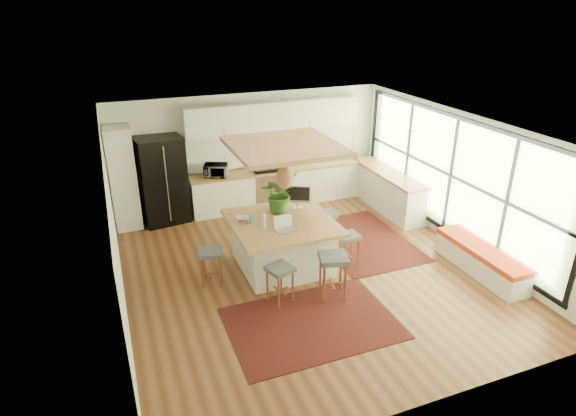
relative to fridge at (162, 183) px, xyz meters
name	(u,v)px	position (x,y,z in m)	size (l,w,h in m)	color
floor	(308,270)	(2.15, -3.19, -0.93)	(7.00, 7.00, 0.00)	#5A2E19
ceiling	(310,129)	(2.15, -3.19, 1.78)	(7.00, 7.00, 0.00)	white
wall_back	(250,150)	(2.15, 0.31, 0.42)	(6.50, 6.50, 0.00)	silver
wall_front	(432,317)	(2.15, -6.69, 0.42)	(6.50, 6.50, 0.00)	silver
wall_left	(115,234)	(-1.10, -3.19, 0.42)	(7.00, 7.00, 0.00)	silver
wall_right	(459,181)	(5.40, -3.19, 0.42)	(7.00, 7.00, 0.00)	silver
window_wall	(458,178)	(5.37, -3.19, 0.47)	(0.10, 6.20, 2.60)	black
pantry	(123,179)	(-0.80, -0.01, 0.20)	(0.55, 0.60, 2.25)	silver
back_counter_base	(277,187)	(2.70, -0.01, -0.49)	(4.20, 0.60, 0.88)	silver
back_counter_top	(277,169)	(2.70, -0.01, -0.03)	(4.24, 0.64, 0.05)	#9F6438
backsplash	(272,148)	(2.70, 0.29, 0.43)	(4.20, 0.02, 0.80)	white
upper_cabinets	(274,116)	(2.70, 0.13, 1.22)	(4.20, 0.34, 0.70)	silver
range	(267,186)	(2.45, -0.01, -0.43)	(0.76, 0.62, 1.00)	#A5A5AA
right_counter_base	(387,191)	(5.08, -1.19, -0.49)	(0.60, 2.50, 0.88)	silver
right_counter_top	(389,173)	(5.08, -1.19, -0.03)	(0.64, 2.54, 0.05)	#9F6438
window_bench	(481,260)	(5.10, -4.39, -0.68)	(0.52, 2.00, 0.50)	silver
ceiling_panel	(285,161)	(1.85, -2.79, 1.12)	(1.86, 1.86, 0.80)	#9F6438
rug_near	(312,323)	(1.57, -4.68, -0.92)	(2.60, 1.80, 0.01)	black
rug_right	(362,240)	(3.68, -2.51, -0.92)	(1.80, 2.60, 0.01)	black
fridge	(162,183)	(0.00, 0.00, 0.00)	(0.98, 0.76, 1.96)	black
island	(282,243)	(1.77, -2.84, -0.46)	(1.85, 1.85, 0.93)	#9F6438
stool_near_left	(280,283)	(1.32, -3.94, -0.57)	(0.39, 0.39, 0.66)	#454B4D
stool_near_right	(333,278)	(2.20, -4.11, -0.57)	(0.46, 0.46, 0.78)	#454B4D
stool_right_front	(348,247)	(2.95, -3.24, -0.57)	(0.37, 0.37, 0.63)	#454B4D
stool_right_back	(325,228)	(2.90, -2.31, -0.57)	(0.41, 0.41, 0.70)	#454B4D
stool_left_side	(211,266)	(0.38, -2.99, -0.57)	(0.40, 0.40, 0.67)	#454B4D
laptop	(285,224)	(1.69, -3.23, 0.12)	(0.35, 0.37, 0.26)	#A5A5AA
monitor	(298,196)	(2.26, -2.41, 0.26)	(0.51, 0.18, 0.47)	#A5A5AA
microwave	(216,169)	(1.21, -0.04, 0.18)	(0.52, 0.29, 0.35)	#A5A5AA
island_plant	(279,197)	(1.88, -2.39, 0.29)	(0.67, 0.74, 0.58)	#1E4C19
island_bowl	(242,218)	(1.11, -2.53, 0.03)	(0.23, 0.23, 0.06)	white
island_bottle_0	(251,219)	(1.22, -2.74, 0.10)	(0.07, 0.07, 0.19)	#3094C3
island_bottle_1	(264,223)	(1.37, -2.99, 0.10)	(0.07, 0.07, 0.19)	silver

